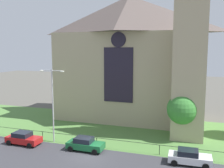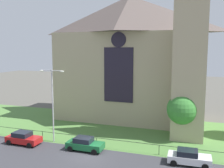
{
  "view_description": "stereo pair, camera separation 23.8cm",
  "coord_description": "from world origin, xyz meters",
  "px_view_note": "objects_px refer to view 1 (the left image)",
  "views": [
    {
      "loc": [
        10.87,
        -25.1,
        11.54
      ],
      "look_at": [
        -0.07,
        8.0,
        6.8
      ],
      "focal_mm": 41.96,
      "sensor_mm": 36.0,
      "label": 1
    },
    {
      "loc": [
        11.09,
        -25.03,
        11.54
      ],
      "look_at": [
        -0.07,
        8.0,
        6.8
      ],
      "focal_mm": 41.96,
      "sensor_mm": 36.0,
      "label": 2
    }
  ],
  "objects_px": {
    "parked_car_green": "(85,144)",
    "parked_car_white": "(189,157)",
    "church_building": "(133,56)",
    "parked_car_red": "(23,138)",
    "tree_right_near": "(182,110)",
    "streetlamp_near": "(53,97)"
  },
  "relations": [
    {
      "from": "church_building",
      "to": "tree_right_near",
      "type": "distance_m",
      "value": 13.72
    },
    {
      "from": "parked_car_red",
      "to": "parked_car_green",
      "type": "relative_size",
      "value": 1.0
    },
    {
      "from": "parked_car_red",
      "to": "streetlamp_near",
      "type": "bearing_deg",
      "value": 32.37
    },
    {
      "from": "church_building",
      "to": "tree_right_near",
      "type": "relative_size",
      "value": 4.4
    },
    {
      "from": "tree_right_near",
      "to": "parked_car_red",
      "type": "relative_size",
      "value": 1.4
    },
    {
      "from": "tree_right_near",
      "to": "parked_car_white",
      "type": "bearing_deg",
      "value": -80.06
    },
    {
      "from": "church_building",
      "to": "parked_car_white",
      "type": "distance_m",
      "value": 20.76
    },
    {
      "from": "church_building",
      "to": "tree_right_near",
      "type": "bearing_deg",
      "value": -45.25
    },
    {
      "from": "streetlamp_near",
      "to": "parked_car_green",
      "type": "xyz_separation_m",
      "value": [
        4.84,
        -1.31,
        -4.96
      ]
    },
    {
      "from": "church_building",
      "to": "streetlamp_near",
      "type": "relative_size",
      "value": 2.86
    },
    {
      "from": "church_building",
      "to": "tree_right_near",
      "type": "xyz_separation_m",
      "value": [
        8.57,
        -8.65,
        -6.32
      ]
    },
    {
      "from": "parked_car_green",
      "to": "parked_car_white",
      "type": "xyz_separation_m",
      "value": [
        11.41,
        -0.04,
        0.0
      ]
    },
    {
      "from": "tree_right_near",
      "to": "streetlamp_near",
      "type": "height_order",
      "value": "streetlamp_near"
    },
    {
      "from": "church_building",
      "to": "parked_car_green",
      "type": "distance_m",
      "value": 18.34
    },
    {
      "from": "church_building",
      "to": "parked_car_red",
      "type": "bearing_deg",
      "value": -120.5
    },
    {
      "from": "streetlamp_near",
      "to": "parked_car_red",
      "type": "xyz_separation_m",
      "value": [
        -3.07,
        -1.9,
        -4.96
      ]
    },
    {
      "from": "streetlamp_near",
      "to": "parked_car_green",
      "type": "height_order",
      "value": "streetlamp_near"
    },
    {
      "from": "parked_car_green",
      "to": "church_building",
      "type": "bearing_deg",
      "value": 84.33
    },
    {
      "from": "parked_car_white",
      "to": "streetlamp_near",
      "type": "bearing_deg",
      "value": 173.21
    },
    {
      "from": "tree_right_near",
      "to": "parked_car_white",
      "type": "relative_size",
      "value": 1.39
    },
    {
      "from": "streetlamp_near",
      "to": "parked_car_green",
      "type": "relative_size",
      "value": 2.16
    },
    {
      "from": "church_building",
      "to": "streetlamp_near",
      "type": "distance_m",
      "value": 16.32
    }
  ]
}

